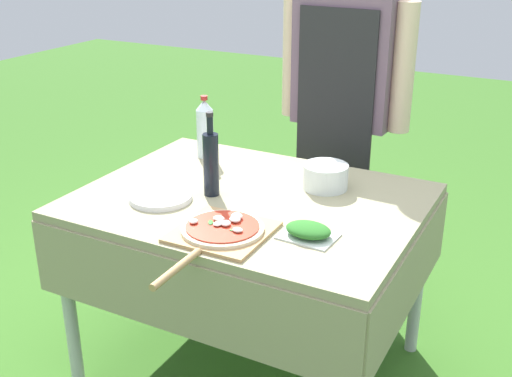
# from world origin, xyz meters

# --- Properties ---
(ground_plane) EXTENTS (12.00, 12.00, 0.00)m
(ground_plane) POSITION_xyz_m (0.00, 0.00, 0.00)
(ground_plane) COLOR #386B23
(prep_table) EXTENTS (1.27, 0.98, 0.77)m
(prep_table) POSITION_xyz_m (0.00, 0.00, 0.68)
(prep_table) COLOR gray
(prep_table) RESTS_ON ground
(person_cook) EXTENTS (0.64, 0.23, 1.70)m
(person_cook) POSITION_xyz_m (0.06, 0.81, 1.00)
(person_cook) COLOR #70604C
(person_cook) RESTS_ON ground
(pizza_on_peel) EXTENTS (0.31, 0.55, 0.05)m
(pizza_on_peel) POSITION_xyz_m (0.06, -0.32, 0.78)
(pizza_on_peel) COLOR tan
(pizza_on_peel) RESTS_ON prep_table
(oil_bottle) EXTENTS (0.06, 0.06, 0.32)m
(oil_bottle) POSITION_xyz_m (-0.14, -0.04, 0.90)
(oil_bottle) COLOR black
(oil_bottle) RESTS_ON prep_table
(water_bottle) EXTENTS (0.07, 0.07, 0.27)m
(water_bottle) POSITION_xyz_m (-0.39, 0.31, 0.90)
(water_bottle) COLOR silver
(water_bottle) RESTS_ON prep_table
(herb_container) EXTENTS (0.19, 0.15, 0.05)m
(herb_container) POSITION_xyz_m (0.33, -0.20, 0.79)
(herb_container) COLOR silver
(herb_container) RESTS_ON prep_table
(mixing_tub) EXTENTS (0.18, 0.18, 0.10)m
(mixing_tub) POSITION_xyz_m (0.21, 0.22, 0.82)
(mixing_tub) COLOR silver
(mixing_tub) RESTS_ON prep_table
(plate_stack) EXTENTS (0.23, 0.23, 0.02)m
(plate_stack) POSITION_xyz_m (-0.28, -0.18, 0.78)
(plate_stack) COLOR white
(plate_stack) RESTS_ON prep_table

